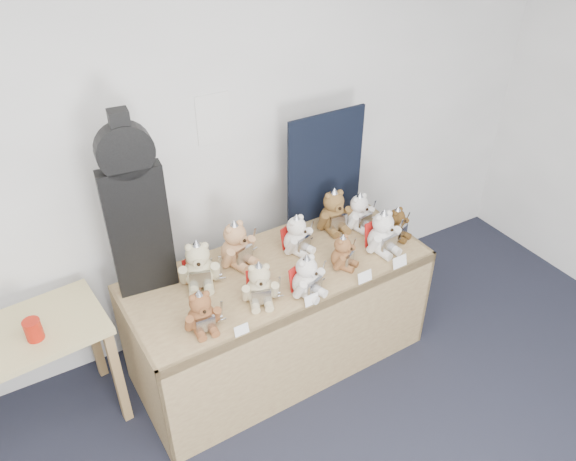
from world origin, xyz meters
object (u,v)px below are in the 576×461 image
teddy_back_right (334,212)px  teddy_back_far_left (196,269)px  teddy_front_end (397,225)px  teddy_back_left (199,266)px  side_table (21,353)px  teddy_front_left (260,285)px  teddy_front_far_right (383,233)px  red_cup (33,330)px  teddy_front_far_left (202,313)px  teddy_front_centre (307,277)px  teddy_back_end (359,213)px  display_table (285,297)px  guitar_case (135,209)px  teddy_back_centre_left (236,245)px  teddy_front_right (343,253)px  teddy_back_centre_right (297,236)px

teddy_back_right → teddy_back_far_left: size_ratio=1.35×
teddy_front_end → teddy_back_left: bearing=148.9°
side_table → teddy_back_left: 1.03m
teddy_front_left → teddy_front_far_right: bearing=22.3°
red_cup → teddy_back_far_left: size_ratio=0.51×
teddy_front_far_left → teddy_front_centre: (0.61, -0.03, 0.00)m
teddy_front_left → teddy_back_end: 0.94m
display_table → teddy_front_left: teddy_front_left is taller
teddy_back_right → teddy_back_end: bearing=-22.1°
guitar_case → teddy_back_end: size_ratio=3.89×
teddy_back_far_left → teddy_front_far_right: bearing=-17.0°
side_table → teddy_back_far_left: bearing=-9.8°
teddy_back_centre_left → teddy_front_centre: bearing=-84.4°
guitar_case → teddy_front_right: 1.20m
teddy_back_left → teddy_back_right: size_ratio=1.01×
guitar_case → teddy_front_left: guitar_case is taller
teddy_back_centre_right → guitar_case: bearing=151.5°
teddy_front_far_left → teddy_back_left: 0.36m
teddy_front_far_right → teddy_back_centre_right: 0.52m
teddy_front_far_left → teddy_back_centre_left: teddy_back_centre_left is taller
teddy_front_far_left → teddy_back_far_left: (0.12, 0.36, -0.01)m
teddy_front_far_left → teddy_front_centre: teddy_front_centre is taller
teddy_front_centre → red_cup: bearing=145.1°
red_cup → teddy_back_far_left: bearing=-0.2°
teddy_front_right → teddy_front_far_right: (0.30, 0.01, 0.03)m
teddy_back_far_left → teddy_front_far_left: bearing=-110.2°
teddy_front_far_left → red_cup: bearing=157.7°
side_table → red_cup: red_cup is taller
teddy_front_end → teddy_back_far_left: size_ratio=1.02×
teddy_back_left → teddy_back_centre_left: size_ratio=1.01×
red_cup → teddy_back_centre_right: (1.53, -0.03, 0.06)m
teddy_back_centre_left → guitar_case: bearing=153.8°
side_table → teddy_front_left: bearing=-23.6°
red_cup → side_table: bearing=142.2°
teddy_front_right → teddy_front_far_right: teddy_front_far_right is taller
guitar_case → display_table: bearing=-17.4°
display_table → teddy_front_end: 0.84m
red_cup → teddy_front_end: size_ratio=0.50×
teddy_front_centre → teddy_front_end: size_ratio=1.18×
display_table → teddy_front_right: size_ratio=7.81×
teddy_back_end → teddy_back_right: bearing=143.4°
red_cup → teddy_front_far_right: bearing=-8.2°
guitar_case → teddy_front_right: (1.05, -0.39, -0.42)m
guitar_case → teddy_front_far_right: guitar_case is taller
teddy_front_centre → teddy_back_far_left: (-0.49, 0.40, -0.02)m
teddy_front_end → teddy_front_left: bearing=163.5°
teddy_front_far_left → teddy_front_centre: 0.61m
guitar_case → teddy_front_centre: guitar_case is taller
teddy_front_left → teddy_back_left: bearing=146.8°
teddy_front_far_right → display_table: bearing=166.4°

